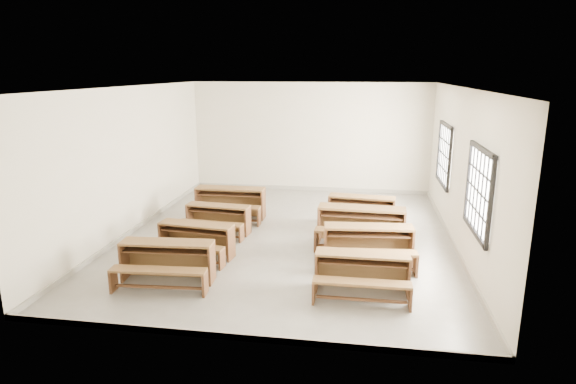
% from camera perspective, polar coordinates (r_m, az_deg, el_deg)
% --- Properties ---
extents(room, '(8.50, 8.50, 3.20)m').
position_cam_1_polar(room, '(10.05, 0.51, 6.31)').
color(room, gray).
rests_on(room, ground).
extents(desk_set_0, '(1.63, 0.92, 0.71)m').
position_cam_1_polar(desk_set_0, '(8.51, -14.18, -7.70)').
color(desk_set_0, brown).
rests_on(desk_set_0, ground).
extents(desk_set_1, '(1.55, 0.93, 0.66)m').
position_cam_1_polar(desk_set_1, '(9.50, -10.90, -5.35)').
color(desk_set_1, brown).
rests_on(desk_set_1, ground).
extents(desk_set_2, '(1.48, 0.87, 0.64)m').
position_cam_1_polar(desk_set_2, '(10.78, -8.34, -2.95)').
color(desk_set_2, brown).
rests_on(desk_set_2, ground).
extents(desk_set_3, '(1.69, 0.89, 0.76)m').
position_cam_1_polar(desk_set_3, '(11.81, -6.91, -1.02)').
color(desk_set_3, brown).
rests_on(desk_set_3, ground).
extents(desk_set_4, '(1.51, 0.79, 0.68)m').
position_cam_1_polar(desk_set_4, '(7.93, 8.76, -9.20)').
color(desk_set_4, brown).
rests_on(desk_set_4, ground).
extents(desk_set_5, '(1.70, 0.99, 0.74)m').
position_cam_1_polar(desk_set_5, '(9.09, 9.51, -5.92)').
color(desk_set_5, brown).
rests_on(desk_set_5, ground).
extents(desk_set_6, '(1.82, 1.00, 0.80)m').
position_cam_1_polar(desk_set_6, '(10.03, 8.66, -3.70)').
color(desk_set_6, brown).
rests_on(desk_set_6, ground).
extents(desk_set_7, '(1.60, 0.95, 0.69)m').
position_cam_1_polar(desk_set_7, '(11.33, 8.67, -1.96)').
color(desk_set_7, brown).
rests_on(desk_set_7, ground).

